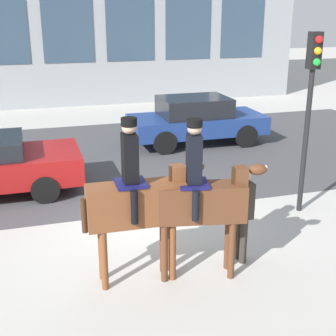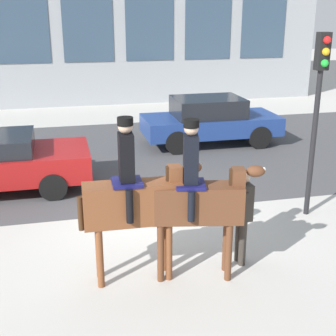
# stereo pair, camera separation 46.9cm
# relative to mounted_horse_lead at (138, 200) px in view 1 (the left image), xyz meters

# --- Properties ---
(ground_plane) EXTENTS (80.00, 80.00, 0.00)m
(ground_plane) POSITION_rel_mounted_horse_lead_xyz_m (0.43, 2.03, -1.40)
(ground_plane) COLOR #B2AFA8
(road_surface) EXTENTS (21.91, 8.50, 0.01)m
(road_surface) POSITION_rel_mounted_horse_lead_xyz_m (0.43, 6.78, -1.40)
(road_surface) COLOR #444447
(road_surface) RESTS_ON ground_plane
(mounted_horse_lead) EXTENTS (1.96, 0.65, 2.71)m
(mounted_horse_lead) POSITION_rel_mounted_horse_lead_xyz_m (0.00, 0.00, 0.00)
(mounted_horse_lead) COLOR brown
(mounted_horse_lead) RESTS_ON ground_plane
(mounted_horse_companion) EXTENTS (1.91, 0.74, 2.65)m
(mounted_horse_companion) POSITION_rel_mounted_horse_lead_xyz_m (0.97, -0.15, -0.03)
(mounted_horse_companion) COLOR #59331E
(mounted_horse_companion) RESTS_ON ground_plane
(pedestrian_bystander) EXTENTS (0.82, 0.45, 1.69)m
(pedestrian_bystander) POSITION_rel_mounted_horse_lead_xyz_m (1.84, 0.06, -0.41)
(pedestrian_bystander) COLOR #332D28
(pedestrian_bystander) RESTS_ON ground_plane
(street_car_far_lane) EXTENTS (4.37, 1.97, 1.54)m
(street_car_far_lane) POSITION_rel_mounted_horse_lead_xyz_m (3.69, 7.47, -0.59)
(street_car_far_lane) COLOR navy
(street_car_far_lane) RESTS_ON ground_plane
(traffic_light) EXTENTS (0.24, 0.29, 3.80)m
(traffic_light) POSITION_rel_mounted_horse_lead_xyz_m (4.02, 1.67, 1.16)
(traffic_light) COLOR black
(traffic_light) RESTS_ON ground_plane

